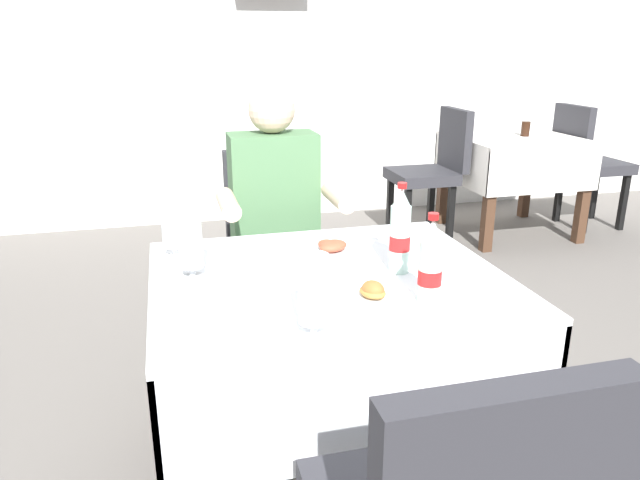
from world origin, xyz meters
TOP-DOWN VIEW (x-y plane):
  - back_wall at (0.00, 3.47)m, footprint 11.00×0.12m
  - main_dining_table at (0.04, 0.16)m, footprint 1.06×0.90m
  - chair_far_diner_seat at (0.04, 1.01)m, footprint 0.44×0.50m
  - seated_diner_far at (0.02, 0.90)m, footprint 0.50×0.46m
  - plate_near_camera at (0.10, -0.05)m, footprint 0.25×0.25m
  - plate_far_diner at (0.10, 0.35)m, footprint 0.23×0.23m
  - beer_glass_left at (-0.36, 0.25)m, footprint 0.07×0.07m
  - beer_glass_middle at (-0.41, 0.45)m, footprint 0.07×0.07m
  - beer_glass_right at (-0.10, -0.20)m, footprint 0.08×0.08m
  - cola_bottle_primary at (0.26, 0.14)m, footprint 0.06×0.06m
  - cola_bottle_secondary at (0.24, -0.12)m, footprint 0.06×0.06m
  - background_dining_table at (2.13, 2.51)m, footprint 0.89×0.85m
  - background_chair_left at (1.48, 2.51)m, footprint 0.50×0.44m
  - background_chair_right at (2.78, 2.51)m, footprint 0.50×0.44m
  - background_table_tumbler at (2.22, 2.51)m, footprint 0.06×0.06m

SIDE VIEW (x-z plane):
  - chair_far_diner_seat at x=0.04m, z-range 0.07..1.04m
  - background_chair_left at x=1.48m, z-range 0.07..1.04m
  - background_chair_right at x=2.78m, z-range 0.07..1.04m
  - background_dining_table at x=2.13m, z-range 0.19..0.94m
  - main_dining_table at x=0.04m, z-range 0.20..0.95m
  - seated_diner_far at x=0.02m, z-range 0.08..1.34m
  - plate_near_camera at x=0.10m, z-range 0.73..0.79m
  - plate_far_diner at x=0.10m, z-range 0.74..0.79m
  - background_table_tumbler at x=2.22m, z-range 0.75..0.86m
  - beer_glass_middle at x=-0.41m, z-range 0.75..0.96m
  - beer_glass_left at x=-0.36m, z-range 0.76..0.96m
  - beer_glass_right at x=-0.10m, z-range 0.76..0.96m
  - cola_bottle_secondary at x=0.24m, z-range 0.73..0.99m
  - cola_bottle_primary at x=0.26m, z-range 0.73..1.01m
  - back_wall at x=0.00m, z-range 0.00..2.84m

